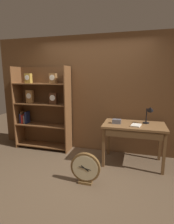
# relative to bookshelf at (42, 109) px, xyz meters

# --- Properties ---
(ground_plane) EXTENTS (10.00, 10.00, 0.00)m
(ground_plane) POSITION_rel_bookshelf_xyz_m (1.22, -1.17, -0.96)
(ground_plane) COLOR brown
(back_wood_panel) EXTENTS (4.80, 0.05, 2.60)m
(back_wood_panel) POSITION_rel_bookshelf_xyz_m (1.22, 0.21, 0.34)
(back_wood_panel) COLOR brown
(back_wood_panel) RESTS_ON ground
(bookshelf) EXTENTS (1.32, 0.39, 1.93)m
(bookshelf) POSITION_rel_bookshelf_xyz_m (0.00, 0.00, 0.00)
(bookshelf) COLOR brown
(bookshelf) RESTS_ON ground
(workbench) EXTENTS (1.17, 0.69, 0.81)m
(workbench) POSITION_rel_bookshelf_xyz_m (2.12, -0.30, -0.25)
(workbench) COLOR brown
(workbench) RESTS_ON ground
(desk_lamp) EXTENTS (0.18, 0.18, 0.37)m
(desk_lamp) POSITION_rel_bookshelf_xyz_m (2.39, -0.19, 0.09)
(desk_lamp) COLOR black
(desk_lamp) RESTS_ON workbench
(toolbox_small) EXTENTS (0.16, 0.11, 0.09)m
(toolbox_small) POSITION_rel_bookshelf_xyz_m (1.79, -0.32, -0.11)
(toolbox_small) COLOR #595960
(toolbox_small) RESTS_ON workbench
(open_repair_manual) EXTENTS (0.20, 0.25, 0.02)m
(open_repair_manual) POSITION_rel_bookshelf_xyz_m (2.16, -0.40, -0.14)
(open_repair_manual) COLOR silver
(open_repair_manual) RESTS_ON workbench
(round_clock_large) EXTENTS (0.49, 0.11, 0.53)m
(round_clock_large) POSITION_rel_bookshelf_xyz_m (1.41, -1.20, -0.69)
(round_clock_large) COLOR brown
(round_clock_large) RESTS_ON ground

